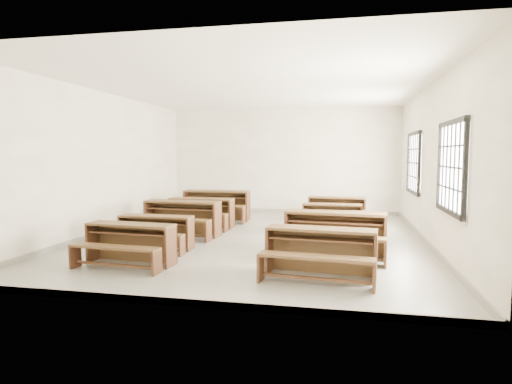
% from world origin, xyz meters
% --- Properties ---
extents(room, '(8.50, 8.50, 3.20)m').
position_xyz_m(room, '(0.09, 0.00, 2.14)').
color(room, gray).
rests_on(room, ground).
extents(desk_set_0, '(1.55, 0.89, 0.67)m').
position_xyz_m(desk_set_0, '(-1.60, -2.57, 0.39)').
color(desk_set_0, brown).
rests_on(desk_set_0, ground).
extents(desk_set_1, '(1.43, 0.75, 0.64)m').
position_xyz_m(desk_set_1, '(-1.67, -1.42, 0.37)').
color(desk_set_1, brown).
rests_on(desk_set_1, ground).
extents(desk_set_2, '(1.78, 1.03, 0.77)m').
position_xyz_m(desk_set_2, '(-1.68, -0.02, 0.45)').
color(desk_set_2, brown).
rests_on(desk_set_2, ground).
extents(desk_set_3, '(1.63, 0.88, 0.72)m').
position_xyz_m(desk_set_3, '(-1.61, 1.08, 0.42)').
color(desk_set_3, brown).
rests_on(desk_set_3, ground).
extents(desk_set_4, '(1.81, 0.95, 0.81)m').
position_xyz_m(desk_set_4, '(-1.58, 2.30, 0.47)').
color(desk_set_4, brown).
rests_on(desk_set_4, ground).
extents(desk_set_5, '(1.67, 0.98, 0.72)m').
position_xyz_m(desk_set_5, '(1.50, -2.68, 0.42)').
color(desk_set_5, brown).
rests_on(desk_set_5, ground).
extents(desk_set_6, '(1.83, 1.07, 0.79)m').
position_xyz_m(desk_set_6, '(1.69, -1.35, 0.46)').
color(desk_set_6, brown).
rests_on(desk_set_6, ground).
extents(desk_set_7, '(1.45, 0.81, 0.63)m').
position_xyz_m(desk_set_7, '(1.59, -0.06, 0.37)').
color(desk_set_7, brown).
rests_on(desk_set_7, ground).
extents(desk_set_8, '(1.41, 0.77, 0.63)m').
position_xyz_m(desk_set_8, '(1.58, 1.29, 0.36)').
color(desk_set_8, brown).
rests_on(desk_set_8, ground).
extents(desk_set_9, '(1.54, 0.86, 0.68)m').
position_xyz_m(desk_set_9, '(1.67, 2.56, 0.39)').
color(desk_set_9, brown).
rests_on(desk_set_9, ground).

